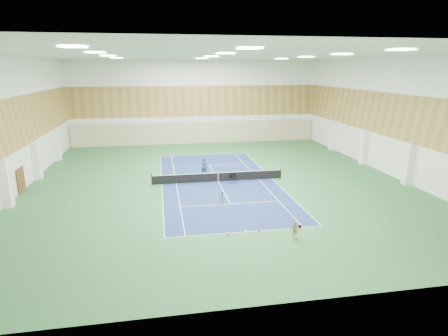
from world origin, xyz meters
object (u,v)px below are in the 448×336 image
(coach, at_px, (204,167))
(child_court, at_px, (222,197))
(child_apron, at_px, (295,230))
(ball_cart, at_px, (233,179))
(tennis_net, at_px, (218,176))

(coach, distance_m, child_court, 8.41)
(child_court, xyz_separation_m, child_apron, (3.47, -7.58, 0.13))
(ball_cart, bearing_deg, coach, 107.62)
(tennis_net, xyz_separation_m, child_apron, (2.86, -13.51, 0.07))
(tennis_net, xyz_separation_m, child_court, (-0.61, -5.93, -0.06))
(child_court, bearing_deg, child_apron, -69.42)
(coach, relative_size, ball_cart, 2.05)
(coach, height_order, child_court, coach)
(coach, bearing_deg, ball_cart, 148.40)
(tennis_net, height_order, ball_cart, tennis_net)
(ball_cart, bearing_deg, child_apron, -99.89)
(child_apron, bearing_deg, ball_cart, 102.98)
(coach, height_order, ball_cart, coach)
(child_apron, bearing_deg, tennis_net, 107.80)
(tennis_net, bearing_deg, child_court, -95.87)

